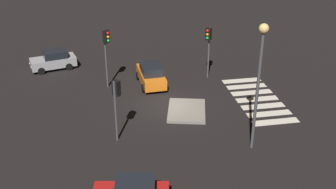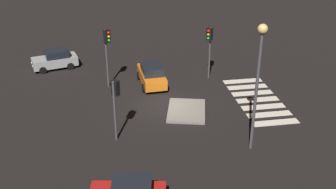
# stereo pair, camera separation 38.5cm
# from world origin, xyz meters

# --- Properties ---
(ground_plane) EXTENTS (80.00, 80.00, 0.00)m
(ground_plane) POSITION_xyz_m (0.00, 0.00, 0.00)
(ground_plane) COLOR black
(traffic_island) EXTENTS (4.00, 3.37, 0.18)m
(traffic_island) POSITION_xyz_m (-0.96, -1.17, 0.09)
(traffic_island) COLOR gray
(traffic_island) RESTS_ON ground
(car_silver) EXTENTS (2.50, 4.08, 1.68)m
(car_silver) POSITION_xyz_m (8.85, 8.51, 0.82)
(car_silver) COLOR #9EA0A5
(car_silver) RESTS_ON ground
(car_orange) EXTENTS (4.14, 2.10, 1.77)m
(car_orange) POSITION_xyz_m (4.01, 0.64, 0.87)
(car_orange) COLOR orange
(car_orange) RESTS_ON ground
(traffic_light_east) EXTENTS (0.53, 0.54, 4.32)m
(traffic_light_east) POSITION_xyz_m (4.51, -4.12, 3.28)
(traffic_light_east) COLOR #47474C
(traffic_light_east) RESTS_ON ground
(traffic_light_west) EXTENTS (0.54, 0.54, 4.02)m
(traffic_light_west) POSITION_xyz_m (-3.70, 3.82, 3.05)
(traffic_light_west) COLOR #47474C
(traffic_light_west) RESTS_ON ground
(traffic_light_north) EXTENTS (0.54, 0.54, 4.71)m
(traffic_light_north) POSITION_xyz_m (4.13, 4.00, 3.56)
(traffic_light_north) COLOR #47474C
(traffic_light_north) RESTS_ON ground
(street_lamp) EXTENTS (0.56, 0.56, 7.77)m
(street_lamp) POSITION_xyz_m (-6.08, -4.07, 5.29)
(street_lamp) COLOR #47474C
(street_lamp) RESTS_ON ground
(crosswalk_near) EXTENTS (7.60, 3.20, 0.02)m
(crosswalk_near) POSITION_xyz_m (0.00, -6.79, 0.01)
(crosswalk_near) COLOR silver
(crosswalk_near) RESTS_ON ground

